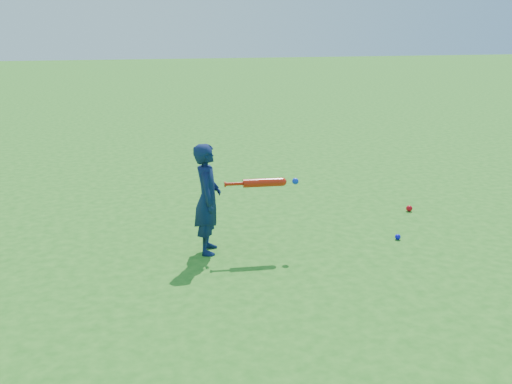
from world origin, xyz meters
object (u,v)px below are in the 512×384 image
(ground_ball_red, at_px, (409,208))
(ground_ball_blue, at_px, (398,237))
(child, at_px, (208,199))
(bat_swing, at_px, (266,183))

(ground_ball_red, relative_size, ground_ball_blue, 1.26)
(ground_ball_blue, bearing_deg, ground_ball_red, 53.61)
(ground_ball_red, bearing_deg, child, -166.38)
(bat_swing, bearing_deg, ground_ball_blue, 1.73)
(ground_ball_red, height_order, ground_ball_blue, ground_ball_red)
(child, xyz_separation_m, bat_swing, (0.59, -0.11, 0.16))
(ground_ball_blue, relative_size, bat_swing, 0.08)
(ground_ball_red, distance_m, bat_swing, 2.37)
(child, relative_size, bat_swing, 1.49)
(ground_ball_blue, distance_m, bat_swing, 1.64)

